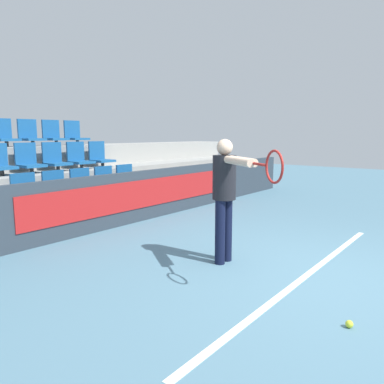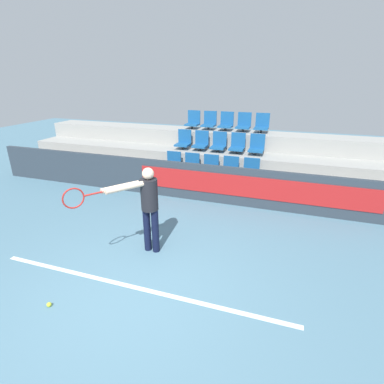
% 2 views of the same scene
% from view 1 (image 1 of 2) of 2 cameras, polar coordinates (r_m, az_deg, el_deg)
% --- Properties ---
extents(ground_plane, '(30.00, 30.00, 0.00)m').
position_cam_1_polar(ground_plane, '(4.67, 18.15, -12.32)').
color(ground_plane, slate).
extents(court_baseline, '(4.90, 0.08, 0.01)m').
position_cam_1_polar(court_baseline, '(4.70, 16.99, -12.07)').
color(court_baseline, white).
rests_on(court_baseline, ground).
extents(barrier_wall, '(12.69, 0.14, 0.95)m').
position_cam_1_polar(barrier_wall, '(6.71, -12.58, -1.42)').
color(barrier_wall, '#2D3842').
rests_on(barrier_wall, ground).
extents(bleacher_tier_front, '(12.29, 0.88, 0.47)m').
position_cam_1_polar(bleacher_tier_front, '(7.14, -15.42, -2.92)').
color(bleacher_tier_front, '#9E9E99').
rests_on(bleacher_tier_front, ground).
extents(bleacher_tier_middle, '(12.29, 0.88, 0.93)m').
position_cam_1_polar(bleacher_tier_middle, '(7.82, -19.35, -0.36)').
color(bleacher_tier_middle, '#9E9E99').
rests_on(bleacher_tier_middle, ground).
extents(bleacher_tier_back, '(12.29, 0.88, 1.40)m').
position_cam_1_polar(bleacher_tier_back, '(8.54, -22.64, 1.78)').
color(bleacher_tier_back, '#9E9E99').
rests_on(bleacher_tier_back, ground).
extents(stadium_chair_0, '(0.41, 0.43, 0.56)m').
position_cam_1_polar(stadium_chair_0, '(6.59, -23.83, -0.28)').
color(stadium_chair_0, '#333333').
rests_on(stadium_chair_0, bleacher_tier_front).
extents(stadium_chair_1, '(0.41, 0.43, 0.56)m').
position_cam_1_polar(stadium_chair_1, '(6.86, -19.84, 0.28)').
color(stadium_chair_1, '#333333').
rests_on(stadium_chair_1, bleacher_tier_front).
extents(stadium_chair_2, '(0.41, 0.43, 0.56)m').
position_cam_1_polar(stadium_chair_2, '(7.16, -16.16, 0.80)').
color(stadium_chair_2, '#333333').
rests_on(stadium_chair_2, bleacher_tier_front).
extents(stadium_chair_3, '(0.41, 0.43, 0.56)m').
position_cam_1_polar(stadium_chair_3, '(7.49, -12.79, 1.27)').
color(stadium_chair_3, '#333333').
rests_on(stadium_chair_3, bleacher_tier_front).
extents(stadium_chair_4, '(0.41, 0.43, 0.56)m').
position_cam_1_polar(stadium_chair_4, '(7.84, -9.70, 1.69)').
color(stadium_chair_4, '#333333').
rests_on(stadium_chair_4, bleacher_tier_front).
extents(stadium_chair_6, '(0.41, 0.43, 0.56)m').
position_cam_1_polar(stadium_chair_6, '(7.58, -23.60, 4.39)').
color(stadium_chair_6, '#333333').
rests_on(stadium_chair_6, bleacher_tier_middle).
extents(stadium_chair_7, '(0.41, 0.43, 0.56)m').
position_cam_1_polar(stadium_chair_7, '(7.85, -20.10, 4.72)').
color(stadium_chair_7, '#333333').
rests_on(stadium_chair_7, bleacher_tier_middle).
extents(stadium_chair_8, '(0.41, 0.43, 0.56)m').
position_cam_1_polar(stadium_chair_8, '(8.15, -16.85, 5.01)').
color(stadium_chair_8, '#333333').
rests_on(stadium_chair_8, bleacher_tier_middle).
extents(stadium_chair_9, '(0.41, 0.43, 0.56)m').
position_cam_1_polar(stadium_chair_9, '(8.47, -13.83, 5.26)').
color(stadium_chair_9, '#333333').
rests_on(stadium_chair_9, bleacher_tier_middle).
extents(stadium_chair_11, '(0.41, 0.43, 0.56)m').
position_cam_1_polar(stadium_chair_11, '(8.35, -26.71, 7.74)').
color(stadium_chair_11, '#333333').
rests_on(stadium_chair_11, bleacher_tier_back).
extents(stadium_chair_12, '(0.41, 0.43, 0.56)m').
position_cam_1_polar(stadium_chair_12, '(8.60, -23.42, 7.96)').
color(stadium_chair_12, '#333333').
rests_on(stadium_chair_12, bleacher_tier_back).
extents(stadium_chair_13, '(0.41, 0.43, 0.56)m').
position_cam_1_polar(stadium_chair_13, '(8.87, -20.31, 8.14)').
color(stadium_chair_13, '#333333').
rests_on(stadium_chair_13, bleacher_tier_back).
extents(stadium_chair_14, '(0.41, 0.43, 0.56)m').
position_cam_1_polar(stadium_chair_14, '(9.17, -17.39, 8.29)').
color(stadium_chair_14, '#333333').
rests_on(stadium_chair_14, bleacher_tier_back).
extents(tennis_player, '(0.96, 1.31, 1.59)m').
position_cam_1_polar(tennis_player, '(4.66, 5.31, 0.47)').
color(tennis_player, black).
rests_on(tennis_player, ground).
extents(tennis_ball, '(0.07, 0.07, 0.07)m').
position_cam_1_polar(tennis_ball, '(3.67, 22.84, -18.05)').
color(tennis_ball, '#CCDB33').
rests_on(tennis_ball, ground).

